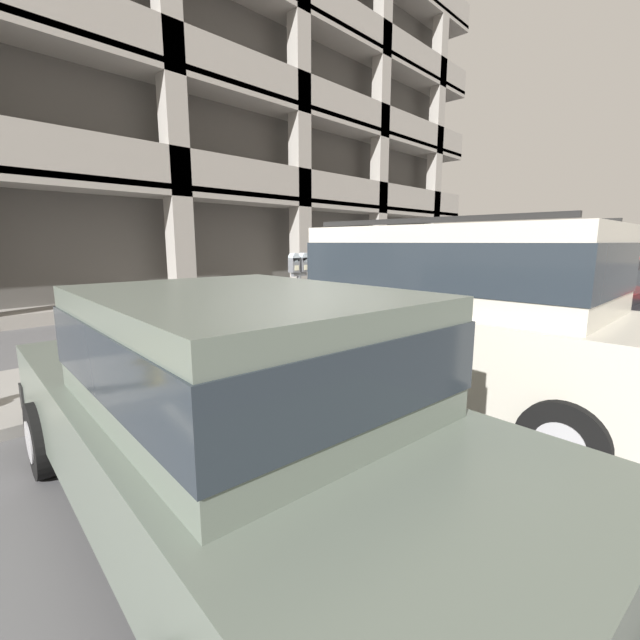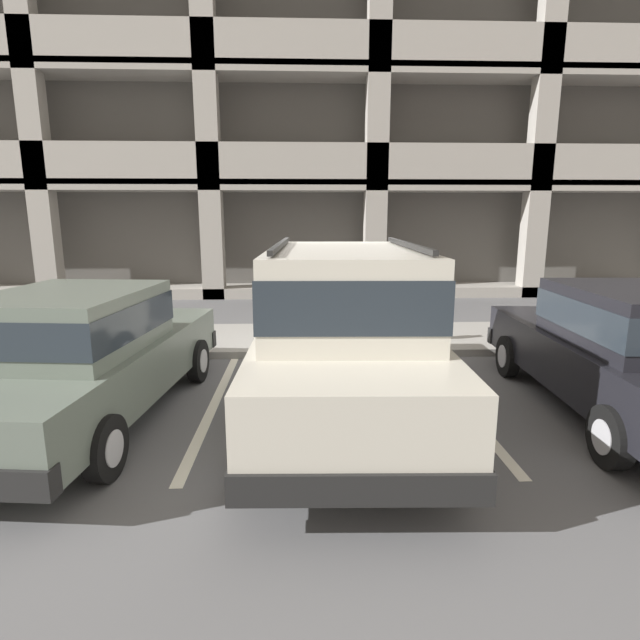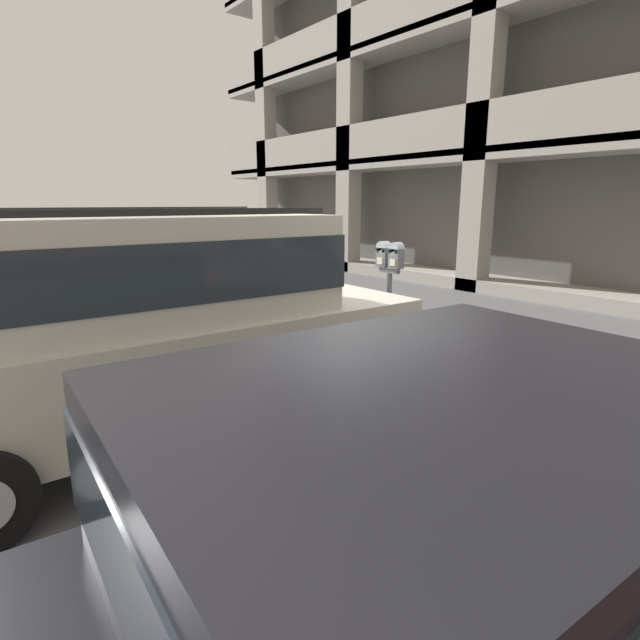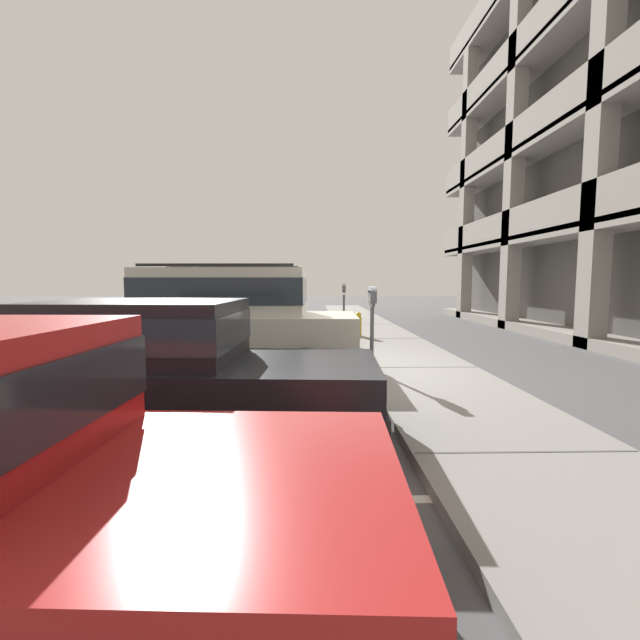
# 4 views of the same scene
# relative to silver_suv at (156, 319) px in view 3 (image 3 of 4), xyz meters

# --- Properties ---
(ground_plane) EXTENTS (80.00, 80.00, 0.10)m
(ground_plane) POSITION_rel_silver_suv_xyz_m (-0.03, 2.30, -1.14)
(ground_plane) COLOR #565659
(sidewalk) EXTENTS (40.00, 2.20, 0.12)m
(sidewalk) POSITION_rel_silver_suv_xyz_m (-0.03, 3.60, -1.03)
(sidewalk) COLOR gray
(sidewalk) RESTS_ON ground_plane
(parking_stall_lines) EXTENTS (12.47, 4.80, 0.01)m
(parking_stall_lines) POSITION_rel_silver_suv_xyz_m (1.51, 0.90, -1.08)
(parking_stall_lines) COLOR silver
(parking_stall_lines) RESTS_ON ground_plane
(silver_suv) EXTENTS (2.12, 4.83, 2.03)m
(silver_suv) POSITION_rel_silver_suv_xyz_m (0.00, 0.00, 0.00)
(silver_suv) COLOR beige
(silver_suv) RESTS_ON ground_plane
(red_sedan) EXTENTS (2.17, 4.63, 1.54)m
(red_sedan) POSITION_rel_silver_suv_xyz_m (-2.92, 0.02, -0.27)
(red_sedan) COLOR #5B665B
(red_sedan) RESTS_ON ground_plane
(dark_hatchback) EXTENTS (2.02, 4.57, 1.54)m
(dark_hatchback) POSITION_rel_silver_suv_xyz_m (3.30, -0.06, -0.27)
(dark_hatchback) COLOR black
(dark_hatchback) RESTS_ON ground_plane
(parking_meter_near) EXTENTS (0.35, 0.12, 1.53)m
(parking_meter_near) POSITION_rel_silver_suv_xyz_m (0.22, 2.65, 0.17)
(parking_meter_near) COLOR #595B60
(parking_meter_near) RESTS_ON sidewalk
(parking_meter_far) EXTENTS (0.15, 0.12, 1.53)m
(parking_meter_far) POSITION_rel_silver_suv_xyz_m (-5.95, 2.63, 0.04)
(parking_meter_far) COLOR #47474C
(parking_meter_far) RESTS_ON sidewalk
(fire_hydrant) EXTENTS (0.30, 0.30, 0.70)m
(fire_hydrant) POSITION_rel_silver_suv_xyz_m (-4.65, 2.95, -0.62)
(fire_hydrant) COLOR gold
(fire_hydrant) RESTS_ON sidewalk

